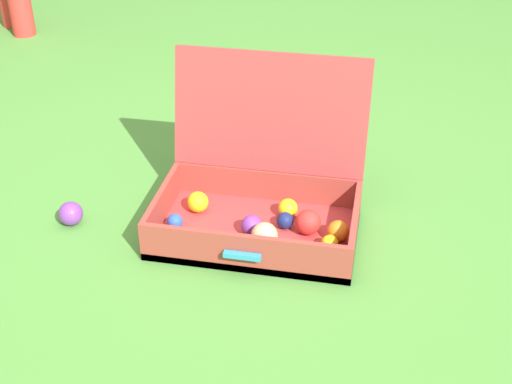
% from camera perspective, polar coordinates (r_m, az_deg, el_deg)
% --- Properties ---
extents(ground_plane, '(16.00, 16.00, 0.00)m').
position_cam_1_polar(ground_plane, '(2.18, -2.03, -4.41)').
color(ground_plane, '#4C8C38').
extents(open_suitcase, '(0.63, 0.50, 0.51)m').
position_cam_1_polar(open_suitcase, '(2.21, 0.49, -0.26)').
color(open_suitcase, '#B23838').
rests_on(open_suitcase, ground).
extents(stray_ball_on_grass, '(0.08, 0.08, 0.08)m').
position_cam_1_polar(stray_ball_on_grass, '(2.34, -14.77, -1.70)').
color(stray_ball_on_grass, purple).
rests_on(stray_ball_on_grass, ground).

